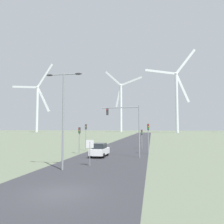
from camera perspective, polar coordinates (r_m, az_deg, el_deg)
ground_plane at (r=14.37m, az=-13.49°, el=-19.87°), size 600.00×600.00×0.00m
road_surface at (r=61.06m, az=5.13°, el=-7.80°), size 10.00×240.00×0.01m
streetlamp at (r=21.20m, az=-12.60°, el=1.12°), size 3.61×0.32×9.13m
stop_sign_near at (r=22.89m, az=-5.80°, el=-9.29°), size 0.81×0.07×2.66m
traffic_light_post_near_left at (r=38.66m, az=-6.84°, el=-5.01°), size 0.28×0.34×4.55m
traffic_light_post_near_right at (r=33.16m, az=9.46°, el=-5.17°), size 0.28×0.34×4.51m
traffic_light_post_mid_left at (r=33.45m, az=-8.53°, el=-5.81°), size 0.28×0.34×3.98m
traffic_light_post_mid_right at (r=41.33m, az=7.78°, el=-5.91°), size 0.28×0.34×3.56m
traffic_light_mast_overhead at (r=29.37m, az=3.82°, el=-2.19°), size 5.15×0.35×6.90m
car_approaching at (r=30.01m, az=-3.26°, el=-9.88°), size 1.97×4.17×1.83m
wind_turbine_far_left at (r=204.32m, az=-18.92°, el=2.25°), size 38.49×2.60×60.76m
wind_turbine_left at (r=209.15m, az=2.37°, el=2.50°), size 36.60×6.88×59.94m
wind_turbine_center at (r=178.68m, az=16.52°, el=4.25°), size 39.76×5.80×66.35m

